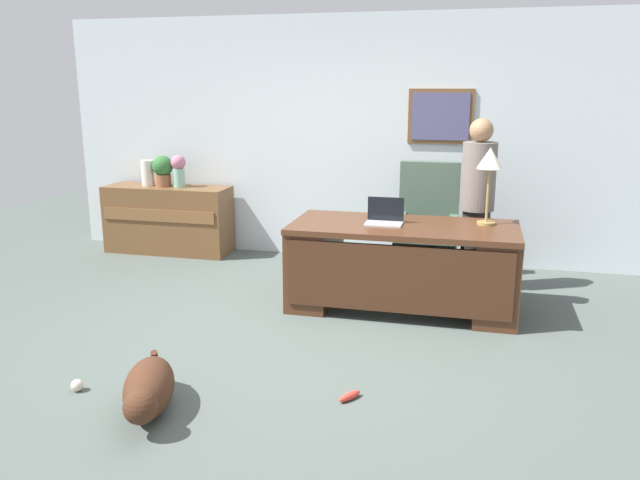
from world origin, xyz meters
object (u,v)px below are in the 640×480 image
object	(u,v)px
credenza	(169,219)
vase_empty	(148,173)
dog_lying	(148,389)
person_standing	(477,204)
laptop	(385,217)
armchair	(427,230)
dog_toy_ball	(77,385)
vase_with_flowers	(179,169)
potted_plant	(163,169)
desk_lamp	(490,163)
desk	(402,263)
dog_toy_bone	(350,396)

from	to	relation	value
credenza	vase_empty	world-z (taller)	vase_empty
credenza	dog_lying	distance (m)	3.91
person_standing	laptop	world-z (taller)	person_standing
vase_empty	dog_lying	bearing A→B (deg)	-61.93
armchair	dog_lying	bearing A→B (deg)	-114.14
armchair	dog_toy_ball	world-z (taller)	armchair
vase_with_flowers	potted_plant	bearing A→B (deg)	180.00
dog_lying	potted_plant	bearing A→B (deg)	115.52
person_standing	desk_lamp	xyz separation A→B (m)	(0.08, -0.51, 0.45)
desk	armchair	xyz separation A→B (m)	(0.14, 0.93, 0.10)
vase_with_flowers	dog_toy_ball	xyz separation A→B (m)	(0.89, -3.40, -0.95)
armchair	dog_toy_ball	bearing A→B (deg)	-123.73
laptop	desk_lamp	size ratio (longest dim) A/B	0.48
credenza	dog_toy_ball	world-z (taller)	credenza
vase_empty	dog_toy_bone	size ratio (longest dim) A/B	1.63
desk	vase_with_flowers	xyz separation A→B (m)	(-2.76, 1.32, 0.57)
credenza	dog_toy_bone	distance (m)	4.19
person_standing	dog_lying	world-z (taller)	person_standing
desk_lamp	dog_toy_bone	xyz separation A→B (m)	(-0.81, -1.98, -1.27)
vase_with_flowers	laptop	bearing A→B (deg)	-26.38
armchair	potted_plant	size ratio (longest dim) A/B	3.32
desk_lamp	dog_lying	bearing A→B (deg)	-128.98
desk	desk_lamp	world-z (taller)	desk_lamp
armchair	vase_with_flowers	xyz separation A→B (m)	(-2.90, 0.39, 0.47)
desk	person_standing	world-z (taller)	person_standing
credenza	laptop	distance (m)	3.07
dog_lying	desk_lamp	xyz separation A→B (m)	(1.97, 2.43, 1.14)
credenza	dog_toy_bone	world-z (taller)	credenza
armchair	vase_empty	size ratio (longest dim) A/B	4.00
armchair	vase_with_flowers	size ratio (longest dim) A/B	3.22
armchair	vase_empty	bearing A→B (deg)	173.24
desk_lamp	potted_plant	size ratio (longest dim) A/B	1.86
credenza	dog_toy_bone	size ratio (longest dim) A/B	8.08
desk_lamp	vase_empty	world-z (taller)	desk_lamp
person_standing	desk_lamp	size ratio (longest dim) A/B	2.47
person_standing	dog_lying	size ratio (longest dim) A/B	2.14
credenza	laptop	xyz separation A→B (m)	(2.76, -1.28, 0.43)
desk_lamp	armchair	bearing A→B (deg)	128.09
desk	dog_toy_ball	world-z (taller)	desk
person_standing	dog_toy_ball	world-z (taller)	person_standing
credenza	person_standing	world-z (taller)	person_standing
desk	laptop	xyz separation A→B (m)	(-0.17, 0.03, 0.40)
credenza	vase_with_flowers	bearing A→B (deg)	0.48
desk	credenza	distance (m)	3.21
vase_empty	desk_lamp	bearing A→B (deg)	-15.98
desk	armchair	world-z (taller)	armchair
vase_empty	potted_plant	xyz separation A→B (m)	(0.20, 0.00, 0.05)
potted_plant	credenza	bearing A→B (deg)	-2.15
vase_with_flowers	dog_toy_bone	distance (m)	4.18
laptop	potted_plant	distance (m)	3.08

